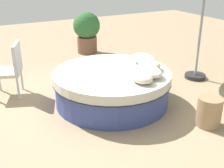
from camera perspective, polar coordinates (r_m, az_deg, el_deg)
ground_plane at (r=5.15m, az=-0.00°, el=-3.57°), size 16.00×16.00×0.00m
round_bed at (r=5.02m, az=-0.00°, el=-0.54°), size 2.03×2.03×0.58m
throw_pillow_0 at (r=4.46m, az=5.94°, el=1.27°), size 0.41×0.30×0.16m
throw_pillow_1 at (r=4.73m, az=7.26°, el=2.54°), size 0.55×0.37×0.17m
throw_pillow_2 at (r=5.02m, az=7.39°, el=3.74°), size 0.41×0.37×0.17m
throw_pillow_3 at (r=5.32m, az=6.39°, el=4.94°), size 0.56×0.37×0.18m
patio_chair at (r=5.54m, az=-19.26°, el=3.34°), size 0.66×0.65×0.98m
planter at (r=7.89m, az=-5.02°, el=10.53°), size 0.72×0.72×1.11m
side_table at (r=4.58m, az=18.65°, el=-5.20°), size 0.37×0.37×0.46m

